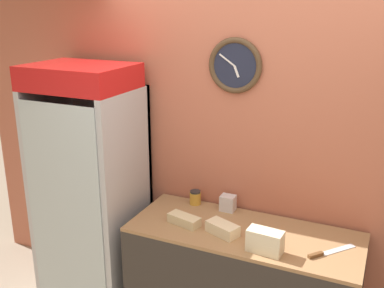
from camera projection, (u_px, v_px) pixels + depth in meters
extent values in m
cube|color=#B7664C|center=(262.00, 153.00, 3.29)|extent=(5.20, 0.06, 2.70)
torus|color=#4C3823|center=(235.00, 66.00, 3.14)|extent=(0.39, 0.04, 0.39)
cylinder|color=#1E2338|center=(235.00, 66.00, 3.14)|extent=(0.32, 0.01, 0.32)
cube|color=white|center=(237.00, 72.00, 3.14)|extent=(0.05, 0.01, 0.08)
cube|color=white|center=(227.00, 60.00, 3.15)|extent=(0.12, 0.01, 0.09)
cube|color=#332D28|center=(242.00, 288.00, 3.24)|extent=(1.60, 0.65, 0.88)
cube|color=#9E754C|center=(244.00, 232.00, 3.11)|extent=(1.60, 0.65, 0.02)
cube|color=#B2B7BC|center=(113.00, 185.00, 3.88)|extent=(0.76, 0.04, 1.80)
cube|color=#B2B7BC|center=(57.00, 191.00, 3.76)|extent=(0.05, 0.64, 1.80)
cube|color=#B2B7BC|center=(129.00, 206.00, 3.48)|extent=(0.05, 0.64, 1.80)
cube|color=white|center=(111.00, 186.00, 3.85)|extent=(0.66, 0.02, 1.70)
cube|color=silver|center=(65.00, 215.00, 3.33)|extent=(0.66, 0.01, 1.70)
cube|color=red|center=(80.00, 77.00, 3.29)|extent=(0.76, 0.58, 0.18)
cube|color=silver|center=(93.00, 243.00, 3.72)|extent=(0.64, 0.52, 0.01)
cube|color=silver|center=(90.00, 198.00, 3.60)|extent=(0.64, 0.52, 0.01)
cube|color=silver|center=(86.00, 150.00, 3.47)|extent=(0.64, 0.52, 0.01)
cylinder|color=gold|center=(97.00, 204.00, 3.29)|extent=(0.06, 0.06, 0.16)
cylinder|color=gold|center=(96.00, 190.00, 3.25)|extent=(0.02, 0.02, 0.07)
cylinder|color=gold|center=(43.00, 145.00, 3.36)|extent=(0.08, 0.08, 0.13)
cylinder|color=gold|center=(41.00, 133.00, 3.33)|extent=(0.03, 0.03, 0.06)
cylinder|color=gold|center=(84.00, 250.00, 3.48)|extent=(0.08, 0.08, 0.13)
cylinder|color=gold|center=(83.00, 239.00, 3.46)|extent=(0.03, 0.03, 0.05)
cylinder|color=#2D6B38|center=(58.00, 195.00, 3.44)|extent=(0.08, 0.08, 0.17)
cylinder|color=#2D6B38|center=(56.00, 180.00, 3.40)|extent=(0.03, 0.03, 0.07)
cylinder|color=#2D6B38|center=(72.00, 149.00, 3.24)|extent=(0.06, 0.06, 0.16)
cylinder|color=#2D6B38|center=(71.00, 134.00, 3.20)|extent=(0.03, 0.03, 0.07)
cylinder|color=gold|center=(86.00, 203.00, 3.34)|extent=(0.08, 0.08, 0.13)
cylinder|color=gold|center=(85.00, 192.00, 3.32)|extent=(0.03, 0.03, 0.05)
cylinder|color=navy|center=(93.00, 253.00, 3.45)|extent=(0.07, 0.07, 0.12)
cylinder|color=navy|center=(92.00, 243.00, 3.42)|extent=(0.03, 0.03, 0.05)
cylinder|color=#B2BCCC|center=(51.00, 144.00, 3.31)|extent=(0.07, 0.07, 0.18)
cylinder|color=#B2BCCC|center=(49.00, 128.00, 3.28)|extent=(0.03, 0.03, 0.08)
cylinder|color=orange|center=(62.00, 150.00, 3.28)|extent=(0.06, 0.06, 0.12)
cylinder|color=orange|center=(61.00, 139.00, 3.25)|extent=(0.02, 0.02, 0.05)
cylinder|color=#72337F|center=(91.00, 151.00, 3.17)|extent=(0.07, 0.07, 0.17)
cylinder|color=#72337F|center=(90.00, 135.00, 3.14)|extent=(0.03, 0.03, 0.07)
cube|color=beige|center=(265.00, 246.00, 2.83)|extent=(0.23, 0.13, 0.07)
cube|color=beige|center=(265.00, 236.00, 2.81)|extent=(0.23, 0.13, 0.07)
cube|color=beige|center=(223.00, 229.00, 3.05)|extent=(0.25, 0.19, 0.08)
cube|color=beige|center=(184.00, 220.00, 3.19)|extent=(0.25, 0.15, 0.07)
cube|color=silver|center=(338.00, 250.00, 2.86)|extent=(0.20, 0.22, 0.00)
cube|color=brown|center=(316.00, 255.00, 2.79)|extent=(0.09, 0.10, 0.02)
cylinder|color=gold|center=(195.00, 198.00, 3.50)|extent=(0.09, 0.09, 0.10)
cylinder|color=#262628|center=(195.00, 192.00, 3.48)|extent=(0.08, 0.08, 0.01)
cube|color=silver|center=(228.00, 203.00, 3.39)|extent=(0.11, 0.09, 0.12)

